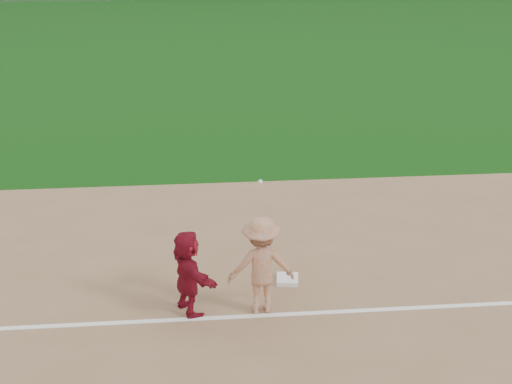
{
  "coord_description": "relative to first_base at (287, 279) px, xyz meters",
  "views": [
    {
      "loc": [
        -0.97,
        -9.84,
        6.38
      ],
      "look_at": [
        0.0,
        1.5,
        1.3
      ],
      "focal_mm": 45.0,
      "sensor_mm": 36.0,
      "label": 1
    }
  ],
  "objects": [
    {
      "name": "foul_line",
      "position": [
        -0.48,
        -1.05,
        -0.04
      ],
      "size": [
        60.0,
        0.1,
        0.01
      ],
      "primitive_type": "cube",
      "color": "white",
      "rests_on": "infield_dirt"
    },
    {
      "name": "base_runner",
      "position": [
        -1.79,
        -0.79,
        0.72
      ],
      "size": [
        1.01,
        1.47,
        1.53
      ],
      "primitive_type": "imported",
      "rotation": [
        0.0,
        0.0,
        2.01
      ],
      "color": "maroon",
      "rests_on": "infield_dirt"
    },
    {
      "name": "ground",
      "position": [
        -0.48,
        -0.25,
        -0.06
      ],
      "size": [
        160.0,
        160.0,
        0.0
      ],
      "primitive_type": "plane",
      "color": "#0F410C",
      "rests_on": "ground"
    },
    {
      "name": "first_base",
      "position": [
        0.0,
        0.0,
        0.0
      ],
      "size": [
        0.44,
        0.44,
        0.09
      ],
      "primitive_type": "cube",
      "rotation": [
        0.0,
        0.0,
        -0.14
      ],
      "color": "white",
      "rests_on": "infield_dirt"
    },
    {
      "name": "first_base_play",
      "position": [
        -0.57,
        -0.86,
        0.83
      ],
      "size": [
        1.16,
        0.77,
        2.27
      ],
      "color": "#9D9D9F",
      "rests_on": "infield_dirt"
    }
  ]
}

